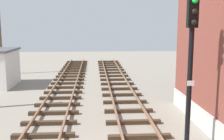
# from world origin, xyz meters

# --- Properties ---
(signal_mast) EXTENTS (0.36, 0.40, 5.44)m
(signal_mast) POSITION_xyz_m (3.17, 1.85, 3.41)
(signal_mast) COLOR black
(signal_mast) RESTS_ON ground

